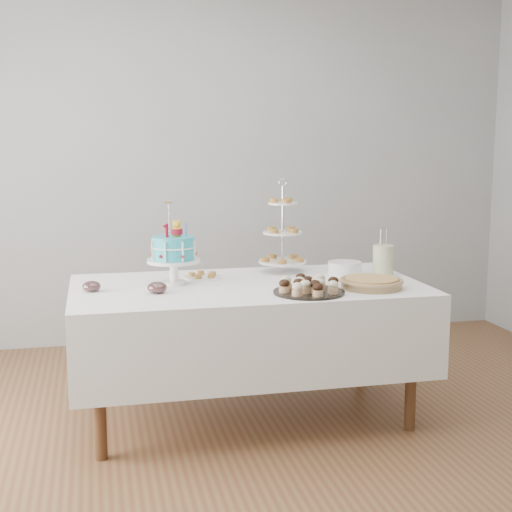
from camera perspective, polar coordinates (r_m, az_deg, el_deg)
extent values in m
plane|color=brown|center=(3.89, 0.31, -14.35)|extent=(5.00, 5.00, 0.00)
cube|color=#96999B|center=(5.53, -4.45, 7.08)|extent=(5.00, 0.04, 2.70)
cube|color=#96999B|center=(1.69, 16.05, 1.92)|extent=(5.00, 0.04, 2.70)
cube|color=white|center=(3.99, -0.67, -5.45)|extent=(1.92, 1.02, 0.45)
cylinder|color=#50311B|center=(3.61, -12.42, -10.74)|extent=(0.06, 0.06, 0.67)
cylinder|color=#50311B|center=(3.96, 12.32, -8.92)|extent=(0.06, 0.06, 0.67)
cylinder|color=#50311B|center=(4.31, -12.53, -7.42)|extent=(0.06, 0.06, 0.67)
cylinder|color=#50311B|center=(4.61, 8.40, -6.20)|extent=(0.06, 0.06, 0.67)
cylinder|color=#2DB1C4|center=(3.93, -6.61, 0.65)|extent=(0.23, 0.23, 0.13)
torus|color=white|center=(3.93, -6.61, 0.74)|extent=(0.25, 0.25, 0.01)
cube|color=#A91228|center=(3.89, -7.15, 2.04)|extent=(0.02, 0.02, 0.07)
cylinder|color=blue|center=(3.92, -5.61, 2.11)|extent=(0.01, 0.01, 0.07)
cylinder|color=silver|center=(3.94, -6.98, 2.90)|extent=(0.00, 0.00, 0.18)
cylinder|color=#CA8738|center=(3.93, -7.01, 4.27)|extent=(0.05, 0.05, 0.01)
cylinder|color=black|center=(3.72, 4.26, -2.90)|extent=(0.37, 0.37, 0.01)
ellipsoid|color=black|center=(3.68, 3.19, -2.13)|extent=(0.06, 0.06, 0.04)
ellipsoid|color=beige|center=(3.73, 5.34, -2.03)|extent=(0.06, 0.06, 0.04)
cylinder|color=tan|center=(3.88, 9.20, -2.25)|extent=(0.32, 0.32, 0.04)
cylinder|color=#BD8B49|center=(3.88, 9.21, -1.90)|extent=(0.28, 0.28, 0.02)
torus|color=tan|center=(3.88, 9.21, -1.96)|extent=(0.34, 0.34, 0.02)
cylinder|color=silver|center=(4.27, 2.15, 2.15)|extent=(0.01, 0.01, 0.52)
cylinder|color=white|center=(4.30, 2.13, -0.45)|extent=(0.29, 0.29, 0.01)
cylinder|color=white|center=(4.28, 2.15, 1.88)|extent=(0.24, 0.24, 0.01)
cylinder|color=white|center=(4.26, 2.16, 4.23)|extent=(0.18, 0.18, 0.01)
torus|color=silver|center=(4.25, 2.17, 5.87)|extent=(0.05, 0.01, 0.05)
cylinder|color=white|center=(4.24, 7.11, -0.98)|extent=(0.20, 0.20, 0.08)
cylinder|color=white|center=(4.12, -4.26, -1.71)|extent=(0.22, 0.22, 0.01)
ellipsoid|color=silver|center=(3.74, -7.91, -2.51)|extent=(0.10, 0.10, 0.06)
cylinder|color=#520707|center=(3.74, -7.91, -2.59)|extent=(0.07, 0.07, 0.03)
ellipsoid|color=silver|center=(3.84, -13.02, -2.38)|extent=(0.10, 0.10, 0.06)
cylinder|color=#520707|center=(3.84, -13.02, -2.45)|extent=(0.07, 0.07, 0.03)
cylinder|color=white|center=(4.26, 10.14, -0.32)|extent=(0.12, 0.12, 0.18)
cylinder|color=white|center=(4.29, 10.85, -0.06)|extent=(0.01, 0.01, 0.09)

